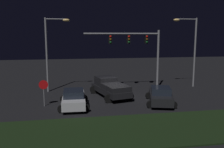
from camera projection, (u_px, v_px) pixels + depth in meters
ground_plane at (116, 98)px, 23.41m from camera, size 80.00×80.00×0.00m
grass_median at (140, 129)px, 15.36m from camera, size 27.25×5.54×0.10m
pickup_truck at (110, 86)px, 23.74m from camera, size 3.75×5.73×1.80m
car_sedan at (74, 98)px, 20.21m from camera, size 2.56×4.45×1.51m
car_sedan_far at (160, 95)px, 21.24m from camera, size 3.24×4.73×1.51m
traffic_signal_gantry at (137, 45)px, 26.44m from camera, size 8.32×0.56×6.50m
street_lamp_left at (51, 45)px, 25.32m from camera, size 2.54×0.44×7.72m
street_lamp_right at (190, 44)px, 27.67m from camera, size 2.84×0.44×7.86m
stop_sign at (44, 88)px, 20.35m from camera, size 0.76×0.08×2.23m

